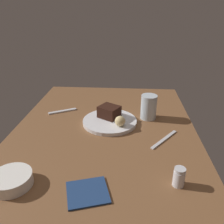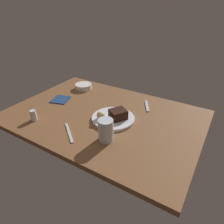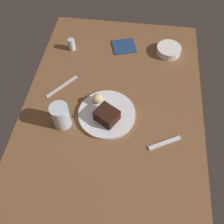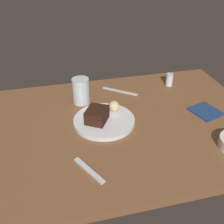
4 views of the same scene
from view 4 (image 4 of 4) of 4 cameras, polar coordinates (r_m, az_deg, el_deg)
The scene contains 9 objects.
dining_table at distance 115.19cm, azimuth 2.60°, elevation -2.81°, with size 120.00×84.00×3.00cm, color brown.
dessert_plate at distance 113.70cm, azimuth -1.69°, elevation -1.87°, with size 26.13×26.13×1.73cm, color silver.
chocolate_cake_slice at distance 110.69cm, azimuth -3.24°, elevation -0.66°, with size 9.39×8.03×5.72cm, color black.
bread_roll at distance 117.15cm, azimuth 0.42°, elevation 1.25°, with size 4.82×4.82×4.82cm, color #DBC184.
salt_shaker at distance 145.16cm, azimuth 12.16°, elevation 6.79°, with size 3.77×3.77×6.60cm.
water_glass at distance 125.91cm, azimuth -6.65°, elevation 4.51°, with size 7.95×7.95×12.25cm, color silver.
dessert_spoon at distance 92.67cm, azimuth -4.94°, elevation -12.29°, with size 15.00×1.80×0.70cm, color silver.
butter_knife at distance 136.99cm, azimuth 1.73°, elevation 4.46°, with size 19.00×1.40×0.50cm, color silver.
folded_napkin at distance 127.91cm, azimuth 19.42°, elevation 0.12°, with size 11.59×12.51×0.60cm, color navy.
Camera 4 is at (27.16, 88.96, 69.45)cm, focal length 42.76 mm.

